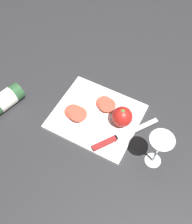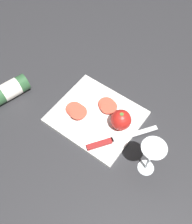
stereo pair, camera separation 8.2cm
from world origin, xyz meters
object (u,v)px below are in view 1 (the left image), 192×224
Objects in this scene: wine_bottle at (0,103)px; knife at (112,140)px; whole_tomato at (122,117)px; wine_glass at (159,146)px; tomato_slice_stack_near at (76,113)px; tomato_slice_stack_far at (106,104)px.

knife is at bearing 8.74° from wine_bottle.
whole_tomato is (0.47, 0.17, 0.02)m from wine_bottle.
wine_glass is 1.67× the size of tomato_slice_stack_near.
whole_tomato is (-0.17, 0.09, -0.07)m from wine_glass.
knife is (0.00, -0.09, -0.04)m from whole_tomato.
whole_tomato is 0.11m from tomato_slice_stack_far.
whole_tomato reaches higher than knife.
tomato_slice_stack_near is at bearing 20.70° from wine_bottle.
knife is (0.48, 0.07, -0.02)m from wine_bottle.
tomato_slice_stack_near is at bearing 174.70° from wine_glass.
wine_bottle is at bearing -173.09° from wine_glass.
wine_bottle is 1.72× the size of wine_glass.
wine_glass is 0.37m from tomato_slice_stack_near.
whole_tomato is 0.19m from tomato_slice_stack_near.
tomato_slice_stack_near is 0.13m from tomato_slice_stack_far.
knife is 0.19m from tomato_slice_stack_near.
whole_tomato reaches higher than tomato_slice_stack_far.
whole_tomato is at bearing 19.30° from wine_bottle.
wine_bottle is 3.29× the size of tomato_slice_stack_far.
wine_bottle is 0.50m from whole_tomato.
wine_bottle reaches higher than knife.
wine_bottle is at bearing -151.20° from tomato_slice_stack_far.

